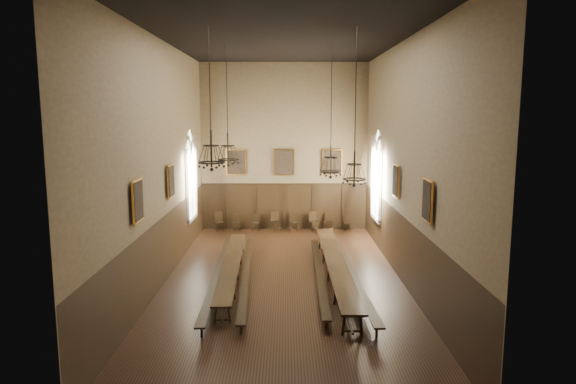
{
  "coord_description": "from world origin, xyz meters",
  "views": [
    {
      "loc": [
        0.1,
        -18.75,
        6.3
      ],
      "look_at": [
        0.18,
        1.5,
        3.2
      ],
      "focal_mm": 32.0,
      "sensor_mm": 36.0,
      "label": 1
    }
  ],
  "objects_px": {
    "bench_right_inner": "(319,274)",
    "chair_1": "(237,226)",
    "chair_5": "(314,225)",
    "bench_right_outer": "(350,274)",
    "chandelier_front_left": "(211,154)",
    "chandelier_back_left": "(228,152)",
    "table_right": "(335,271)",
    "bench_left_outer": "(218,275)",
    "bench_left_inner": "(246,275)",
    "table_left": "(232,271)",
    "chair_2": "(256,226)",
    "chair_4": "(294,225)",
    "chair_6": "(328,225)",
    "chair_7": "(348,226)",
    "chair_3": "(276,225)",
    "chandelier_front_right": "(354,168)",
    "chair_0": "(219,225)",
    "chandelier_back_right": "(331,164)"
  },
  "relations": [
    {
      "from": "bench_left_outer",
      "to": "chair_5",
      "type": "bearing_deg",
      "value": 64.85
    },
    {
      "from": "chair_2",
      "to": "chandelier_back_left",
      "type": "bearing_deg",
      "value": -85.22
    },
    {
      "from": "chandelier_back_left",
      "to": "table_right",
      "type": "bearing_deg",
      "value": -29.87
    },
    {
      "from": "table_left",
      "to": "bench_left_inner",
      "type": "height_order",
      "value": "table_left"
    },
    {
      "from": "chair_3",
      "to": "chair_6",
      "type": "relative_size",
      "value": 1.03
    },
    {
      "from": "chair_0",
      "to": "chair_7",
      "type": "distance_m",
      "value": 6.98
    },
    {
      "from": "chair_0",
      "to": "chair_6",
      "type": "xyz_separation_m",
      "value": [
        5.94,
        0.02,
        -0.01
      ]
    },
    {
      "from": "bench_right_inner",
      "to": "chandelier_back_left",
      "type": "bearing_deg",
      "value": 146.37
    },
    {
      "from": "bench_right_inner",
      "to": "chair_1",
      "type": "distance_m",
      "value": 9.46
    },
    {
      "from": "table_left",
      "to": "chair_7",
      "type": "bearing_deg",
      "value": 57.1
    },
    {
      "from": "chair_1",
      "to": "chair_5",
      "type": "bearing_deg",
      "value": -10.49
    },
    {
      "from": "table_left",
      "to": "chair_2",
      "type": "height_order",
      "value": "chair_2"
    },
    {
      "from": "chair_2",
      "to": "chair_6",
      "type": "distance_m",
      "value": 3.94
    },
    {
      "from": "bench_left_outer",
      "to": "bench_right_outer",
      "type": "distance_m",
      "value": 4.96
    },
    {
      "from": "chair_6",
      "to": "chair_2",
      "type": "bearing_deg",
      "value": -169.62
    },
    {
      "from": "chair_3",
      "to": "chandelier_front_right",
      "type": "relative_size",
      "value": 0.2
    },
    {
      "from": "chair_2",
      "to": "chair_7",
      "type": "xyz_separation_m",
      "value": [
        4.99,
        -0.06,
        -0.01
      ]
    },
    {
      "from": "chair_6",
      "to": "chair_7",
      "type": "relative_size",
      "value": 1.15
    },
    {
      "from": "bench_left_inner",
      "to": "bench_right_outer",
      "type": "bearing_deg",
      "value": 0.9
    },
    {
      "from": "bench_left_outer",
      "to": "chair_6",
      "type": "bearing_deg",
      "value": 60.73
    },
    {
      "from": "chair_5",
      "to": "chandelier_front_right",
      "type": "relative_size",
      "value": 0.2
    },
    {
      "from": "chair_0",
      "to": "chair_3",
      "type": "relative_size",
      "value": 0.99
    },
    {
      "from": "bench_left_inner",
      "to": "chair_5",
      "type": "relative_size",
      "value": 9.94
    },
    {
      "from": "chair_0",
      "to": "chandelier_back_left",
      "type": "bearing_deg",
      "value": -97.22
    },
    {
      "from": "bench_right_outer",
      "to": "chandelier_front_left",
      "type": "bearing_deg",
      "value": -156.84
    },
    {
      "from": "bench_right_inner",
      "to": "chair_4",
      "type": "distance_m",
      "value": 8.66
    },
    {
      "from": "table_right",
      "to": "chair_1",
      "type": "xyz_separation_m",
      "value": [
        -4.55,
        8.62,
        -0.16
      ]
    },
    {
      "from": "chair_1",
      "to": "bench_left_outer",
      "type": "bearing_deg",
      "value": -98.86
    },
    {
      "from": "chair_3",
      "to": "chandelier_back_right",
      "type": "relative_size",
      "value": 0.19
    },
    {
      "from": "bench_left_outer",
      "to": "chair_0",
      "type": "bearing_deg",
      "value": 97.1
    },
    {
      "from": "chair_4",
      "to": "chair_6",
      "type": "bearing_deg",
      "value": -3.3
    },
    {
      "from": "chair_5",
      "to": "chair_7",
      "type": "distance_m",
      "value": 1.84
    },
    {
      "from": "bench_right_outer",
      "to": "chair_0",
      "type": "bearing_deg",
      "value": 125.01
    },
    {
      "from": "table_left",
      "to": "chandelier_front_right",
      "type": "height_order",
      "value": "chandelier_front_right"
    },
    {
      "from": "bench_right_outer",
      "to": "chandelier_back_left",
      "type": "bearing_deg",
      "value": 152.28
    },
    {
      "from": "bench_left_outer",
      "to": "chandelier_back_right",
      "type": "bearing_deg",
      "value": 30.44
    },
    {
      "from": "chair_1",
      "to": "chair_5",
      "type": "relative_size",
      "value": 0.86
    },
    {
      "from": "table_left",
      "to": "chandelier_back_left",
      "type": "xyz_separation_m",
      "value": [
        -0.32,
        2.29,
        4.36
      ]
    },
    {
      "from": "chair_1",
      "to": "chandelier_front_left",
      "type": "xyz_separation_m",
      "value": [
        0.27,
        -10.76,
        4.76
      ]
    },
    {
      "from": "bench_left_outer",
      "to": "chair_0",
      "type": "height_order",
      "value": "chair_0"
    },
    {
      "from": "chair_1",
      "to": "chandelier_front_right",
      "type": "relative_size",
      "value": 0.17
    },
    {
      "from": "bench_left_inner",
      "to": "bench_right_inner",
      "type": "xyz_separation_m",
      "value": [
        2.76,
        0.16,
        -0.01
      ]
    },
    {
      "from": "chair_5",
      "to": "bench_right_inner",
      "type": "bearing_deg",
      "value": -110.55
    },
    {
      "from": "chair_5",
      "to": "chair_6",
      "type": "xyz_separation_m",
      "value": [
        0.79,
        0.0,
        -0.01
      ]
    },
    {
      "from": "table_right",
      "to": "chair_1",
      "type": "bearing_deg",
      "value": 117.84
    },
    {
      "from": "chandelier_front_right",
      "to": "chair_6",
      "type": "bearing_deg",
      "value": 89.55
    },
    {
      "from": "bench_right_outer",
      "to": "chandelier_front_left",
      "type": "height_order",
      "value": "chandelier_front_left"
    },
    {
      "from": "chair_4",
      "to": "chair_5",
      "type": "distance_m",
      "value": 1.11
    },
    {
      "from": "table_right",
      "to": "chandelier_back_right",
      "type": "height_order",
      "value": "chandelier_back_right"
    },
    {
      "from": "table_left",
      "to": "chair_5",
      "type": "relative_size",
      "value": 9.13
    }
  ]
}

